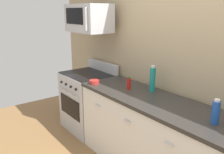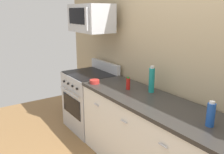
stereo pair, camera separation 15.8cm
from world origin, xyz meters
TOP-DOWN VIEW (x-y plane):
  - back_wall at (0.00, 0.41)m, footprint 5.54×0.10m
  - counter_unit at (0.00, -0.00)m, footprint 2.45×0.66m
  - range_oven at (-1.60, 0.00)m, footprint 0.76×0.69m
  - microwave at (-1.60, 0.05)m, footprint 0.74×0.44m
  - bottle_hot_sauce_red at (-0.64, 0.01)m, footprint 0.05×0.05m
  - bottle_sparkling_teal at (-0.41, 0.18)m, footprint 0.07×0.07m
  - bottle_soda_blue at (0.51, -0.02)m, footprint 0.07×0.07m
  - bowl_red_small at (-1.09, -0.20)m, footprint 0.13×0.13m

SIDE VIEW (x-z plane):
  - counter_unit at x=0.00m, z-range 0.00..0.92m
  - range_oven at x=-1.60m, z-range -0.07..1.00m
  - bowl_red_small at x=-1.09m, z-range 0.92..0.97m
  - bottle_hot_sauce_red at x=-0.64m, z-range 0.92..1.07m
  - bottle_soda_blue at x=0.51m, z-range 0.91..1.14m
  - bottle_sparkling_teal at x=-0.41m, z-range 0.91..1.23m
  - back_wall at x=0.00m, z-range 0.00..2.70m
  - microwave at x=-1.60m, z-range 1.55..1.95m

